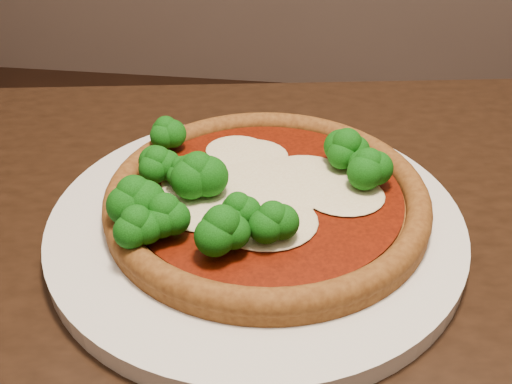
# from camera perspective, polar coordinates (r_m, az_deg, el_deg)

# --- Properties ---
(dining_table) EXTENTS (1.41, 0.96, 0.75)m
(dining_table) POSITION_cam_1_polar(r_m,az_deg,el_deg) (0.52, 7.30, -17.18)
(dining_table) COLOR black
(dining_table) RESTS_ON floor
(plate) EXTENTS (0.35, 0.35, 0.02)m
(plate) POSITION_cam_1_polar(r_m,az_deg,el_deg) (0.49, 0.00, -2.97)
(plate) COLOR silver
(plate) RESTS_ON dining_table
(pizza) EXTENTS (0.27, 0.27, 0.06)m
(pizza) POSITION_cam_1_polar(r_m,az_deg,el_deg) (0.48, 0.19, -0.07)
(pizza) COLOR brown
(pizza) RESTS_ON plate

